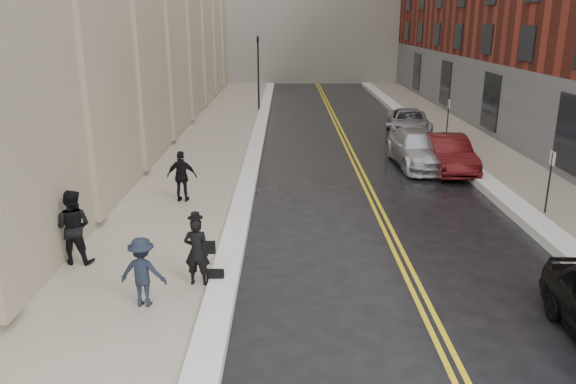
{
  "coord_description": "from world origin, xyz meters",
  "views": [
    {
      "loc": [
        -0.67,
        -9.52,
        6.3
      ],
      "look_at": [
        -0.62,
        5.65,
        1.6
      ],
      "focal_mm": 35.0,
      "sensor_mm": 36.0,
      "label": 1
    }
  ],
  "objects_px": {
    "pedestrian_main": "(197,251)",
    "pedestrian_c": "(182,176)",
    "car_silver_far": "(409,122)",
    "pedestrian_a": "(73,227)",
    "car_maroon": "(447,153)",
    "car_silver_near": "(418,149)",
    "pedestrian_b": "(143,272)"
  },
  "relations": [
    {
      "from": "car_maroon",
      "to": "pedestrian_b",
      "type": "relative_size",
      "value": 2.9
    },
    {
      "from": "pedestrian_a",
      "to": "pedestrian_b",
      "type": "xyz_separation_m",
      "value": [
        2.36,
        -2.31,
        -0.19
      ]
    },
    {
      "from": "car_maroon",
      "to": "pedestrian_main",
      "type": "distance_m",
      "value": 14.32
    },
    {
      "from": "car_silver_far",
      "to": "pedestrian_main",
      "type": "height_order",
      "value": "pedestrian_main"
    },
    {
      "from": "pedestrian_a",
      "to": "pedestrian_b",
      "type": "relative_size",
      "value": 1.24
    },
    {
      "from": "pedestrian_a",
      "to": "pedestrian_c",
      "type": "distance_m",
      "value": 5.53
    },
    {
      "from": "car_silver_near",
      "to": "pedestrian_c",
      "type": "bearing_deg",
      "value": -152.76
    },
    {
      "from": "car_maroon",
      "to": "pedestrian_c",
      "type": "bearing_deg",
      "value": -156.13
    },
    {
      "from": "pedestrian_b",
      "to": "pedestrian_c",
      "type": "distance_m",
      "value": 7.51
    },
    {
      "from": "car_silver_far",
      "to": "pedestrian_b",
      "type": "bearing_deg",
      "value": -110.03
    },
    {
      "from": "car_silver_far",
      "to": "pedestrian_c",
      "type": "relative_size",
      "value": 2.75
    },
    {
      "from": "car_silver_far",
      "to": "pedestrian_b",
      "type": "distance_m",
      "value": 22.67
    },
    {
      "from": "pedestrian_main",
      "to": "pedestrian_c",
      "type": "distance_m",
      "value": 6.64
    },
    {
      "from": "pedestrian_main",
      "to": "pedestrian_a",
      "type": "bearing_deg",
      "value": -15.4
    },
    {
      "from": "pedestrian_b",
      "to": "pedestrian_a",
      "type": "bearing_deg",
      "value": -37.89
    },
    {
      "from": "car_maroon",
      "to": "car_silver_far",
      "type": "bearing_deg",
      "value": 89.81
    },
    {
      "from": "car_maroon",
      "to": "car_silver_far",
      "type": "height_order",
      "value": "car_maroon"
    },
    {
      "from": "car_silver_near",
      "to": "pedestrian_main",
      "type": "relative_size",
      "value": 3.13
    },
    {
      "from": "car_silver_near",
      "to": "pedestrian_c",
      "type": "relative_size",
      "value": 2.95
    },
    {
      "from": "pedestrian_c",
      "to": "car_silver_near",
      "type": "bearing_deg",
      "value": -145.25
    },
    {
      "from": "pedestrian_a",
      "to": "pedestrian_b",
      "type": "height_order",
      "value": "pedestrian_a"
    },
    {
      "from": "car_maroon",
      "to": "car_silver_near",
      "type": "relative_size",
      "value": 0.88
    },
    {
      "from": "car_silver_far",
      "to": "pedestrian_a",
      "type": "relative_size",
      "value": 2.49
    },
    {
      "from": "car_silver_near",
      "to": "pedestrian_b",
      "type": "bearing_deg",
      "value": -127.73
    },
    {
      "from": "pedestrian_a",
      "to": "pedestrian_c",
      "type": "relative_size",
      "value": 1.11
    },
    {
      "from": "car_silver_near",
      "to": "pedestrian_a",
      "type": "distance_m",
      "value": 15.65
    },
    {
      "from": "car_maroon",
      "to": "pedestrian_main",
      "type": "xyz_separation_m",
      "value": [
        -9.04,
        -11.1,
        0.23
      ]
    },
    {
      "from": "car_maroon",
      "to": "pedestrian_a",
      "type": "relative_size",
      "value": 2.34
    },
    {
      "from": "pedestrian_main",
      "to": "pedestrian_c",
      "type": "height_order",
      "value": "pedestrian_c"
    },
    {
      "from": "car_silver_far",
      "to": "pedestrian_c",
      "type": "bearing_deg",
      "value": -123.13
    },
    {
      "from": "pedestrian_b",
      "to": "car_silver_far",
      "type": "bearing_deg",
      "value": -110.04
    },
    {
      "from": "car_silver_far",
      "to": "pedestrian_main",
      "type": "bearing_deg",
      "value": -108.75
    }
  ]
}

